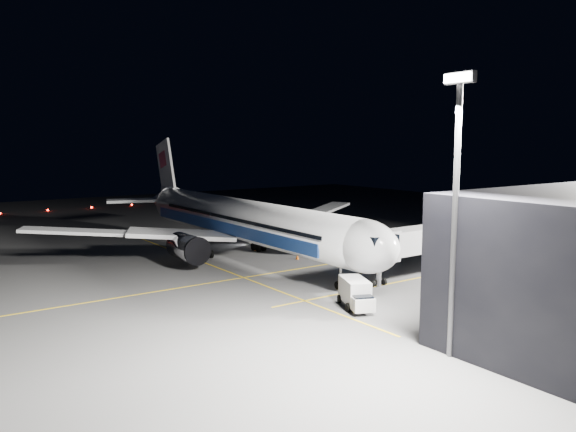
% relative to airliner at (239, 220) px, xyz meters
% --- Properties ---
extents(ground, '(200.00, 200.00, 0.00)m').
position_rel_airliner_xyz_m(ground, '(1.08, 0.00, -5.16)').
color(ground, '#4C4C4F').
rests_on(ground, ground).
extents(guide_line_main, '(0.25, 80.00, 0.01)m').
position_rel_airliner_xyz_m(guide_line_main, '(11.08, 0.00, -5.16)').
color(guide_line_main, gold).
rests_on(guide_line_main, ground).
extents(guide_line_cross, '(70.00, 0.25, 0.01)m').
position_rel_airliner_xyz_m(guide_line_cross, '(1.08, -6.00, -5.16)').
color(guide_line_cross, gold).
rests_on(guide_line_cross, ground).
extents(guide_line_side, '(0.25, 40.00, 0.01)m').
position_rel_airliner_xyz_m(guide_line_side, '(23.08, 10.00, -5.16)').
color(guide_line_side, gold).
rests_on(guide_line_side, ground).
extents(airliner, '(61.48, 54.22, 16.64)m').
position_rel_airliner_xyz_m(airliner, '(0.00, 0.00, 0.00)').
color(airliner, silver).
rests_on(airliner, ground).
extents(jet_bridge, '(3.60, 34.40, 6.30)m').
position_rel_airliner_xyz_m(jet_bridge, '(23.08, 18.06, -0.58)').
color(jet_bridge, '#B2B2B7').
rests_on(jet_bridge, ground).
extents(floodlight_mast_south, '(2.40, 0.67, 20.70)m').
position_rel_airliner_xyz_m(floodlight_mast_south, '(41.08, -6.01, 7.21)').
color(floodlight_mast_south, '#59595E').
rests_on(floodlight_mast_south, ground).
extents(taxiway_lights, '(0.44, 60.44, 0.44)m').
position_rel_airliner_xyz_m(taxiway_lights, '(-70.92, 0.00, -4.94)').
color(taxiway_lights, '#FF140A').
rests_on(taxiway_lights, ground).
extents(service_truck, '(5.79, 4.19, 2.77)m').
position_rel_airliner_xyz_m(service_truck, '(27.95, -3.48, -3.68)').
color(service_truck, silver).
rests_on(service_truck, ground).
extents(baggage_tug, '(2.93, 2.50, 1.91)m').
position_rel_airliner_xyz_m(baggage_tug, '(-6.93, 7.99, -4.28)').
color(baggage_tug, black).
rests_on(baggage_tug, ground).
extents(safety_cone_a, '(0.34, 0.34, 0.51)m').
position_rel_airliner_xyz_m(safety_cone_a, '(5.81, 12.72, -4.91)').
color(safety_cone_a, orange).
rests_on(safety_cone_a, ground).
extents(safety_cone_b, '(0.46, 0.46, 0.69)m').
position_rel_airliner_xyz_m(safety_cone_b, '(6.25, 5.41, -4.82)').
color(safety_cone_b, orange).
rests_on(safety_cone_b, ground).
extents(safety_cone_c, '(0.34, 0.34, 0.52)m').
position_rel_airliner_xyz_m(safety_cone_c, '(-2.36, 4.00, -4.91)').
color(safety_cone_c, orange).
rests_on(safety_cone_c, ground).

